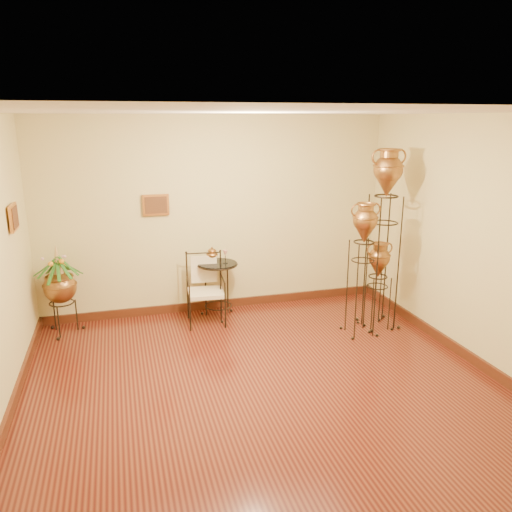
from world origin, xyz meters
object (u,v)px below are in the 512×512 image
object	(u,v)px
amphora_mid	(362,269)
amphora_tall	(383,238)
planter_urn	(60,284)
armchair	(206,290)
side_table	(218,289)

from	to	relation	value
amphora_mid	amphora_tall	bearing A→B (deg)	25.08
amphora_tall	amphora_mid	xyz separation A→B (m)	(-0.37, -0.18, -0.34)
planter_urn	armchair	bearing A→B (deg)	-6.00
planter_urn	side_table	xyz separation A→B (m)	(2.08, 0.00, -0.27)
amphora_tall	planter_urn	distance (m)	4.26
armchair	side_table	world-z (taller)	side_table
amphora_mid	armchair	bearing A→B (deg)	155.21
armchair	side_table	distance (m)	0.29
armchair	side_table	size ratio (longest dim) A/B	0.96
amphora_tall	armchair	xyz separation A→B (m)	(-2.26, 0.69, -0.74)
amphora_mid	planter_urn	bearing A→B (deg)	164.14
amphora_tall	armchair	size ratio (longest dim) A/B	2.49
amphora_mid	side_table	bearing A→B (deg)	147.51
amphora_tall	armchair	world-z (taller)	amphora_tall
amphora_mid	armchair	distance (m)	2.11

